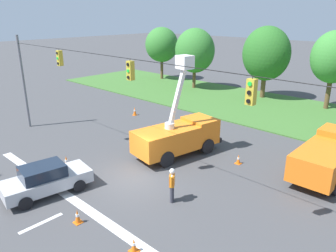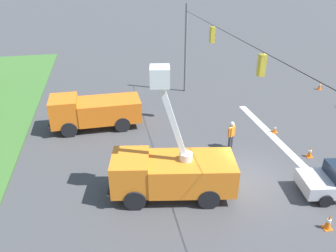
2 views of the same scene
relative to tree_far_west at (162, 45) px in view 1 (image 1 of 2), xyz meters
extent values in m
plane|color=#424244|center=(19.07, -21.56, -4.66)|extent=(200.00, 200.00, 0.00)
cube|color=#3D6B2D|center=(19.07, -3.56, -4.61)|extent=(56.00, 12.00, 0.10)
cube|color=silver|center=(19.07, -25.09, -4.66)|extent=(17.60, 0.50, 0.01)
cube|color=silver|center=(19.07, -27.09, -4.66)|extent=(0.20, 2.00, 0.01)
cylinder|color=slate|center=(6.07, -21.56, -1.06)|extent=(0.20, 0.20, 7.20)
cylinder|color=black|center=(19.07, -21.56, 1.94)|extent=(26.00, 0.03, 0.03)
cylinder|color=black|center=(12.07, -21.56, 1.89)|extent=(0.02, 0.02, 0.10)
cube|color=gold|center=(12.07, -21.56, 1.36)|extent=(0.32, 0.28, 0.96)
cylinder|color=black|center=(12.07, -21.72, 1.68)|extent=(0.16, 0.05, 0.16)
cylinder|color=green|center=(12.07, -21.72, 1.36)|extent=(0.16, 0.05, 0.16)
cylinder|color=black|center=(12.07, -21.72, 1.04)|extent=(0.16, 0.05, 0.16)
cylinder|color=black|center=(18.94, -21.56, 1.89)|extent=(0.02, 0.02, 0.10)
cube|color=gold|center=(18.94, -21.56, 1.36)|extent=(0.32, 0.28, 0.96)
cylinder|color=black|center=(18.94, -21.72, 1.68)|extent=(0.16, 0.05, 0.16)
cylinder|color=green|center=(18.94, -21.72, 1.36)|extent=(0.16, 0.05, 0.16)
cylinder|color=black|center=(18.94, -21.72, 1.04)|extent=(0.16, 0.05, 0.16)
cylinder|color=black|center=(25.68, -21.56, 1.89)|extent=(0.02, 0.02, 0.10)
cube|color=gold|center=(25.68, -21.56, 1.36)|extent=(0.32, 0.28, 0.96)
cylinder|color=green|center=(25.68, -21.72, 1.68)|extent=(0.16, 0.05, 0.16)
cylinder|color=black|center=(25.68, -21.72, 1.36)|extent=(0.16, 0.05, 0.16)
cylinder|color=black|center=(25.68, -21.72, 1.04)|extent=(0.16, 0.05, 0.16)
cylinder|color=brown|center=(0.00, 0.00, -3.29)|extent=(0.38, 0.38, 2.74)
ellipsoid|color=#33752D|center=(0.00, 0.00, 0.01)|extent=(4.56, 4.25, 4.58)
cylinder|color=brown|center=(6.86, -1.44, -3.42)|extent=(0.39, 0.39, 2.48)
ellipsoid|color=#33752D|center=(6.86, -1.44, -0.14)|extent=(4.81, 4.42, 5.16)
cylinder|color=brown|center=(15.22, -0.05, -3.36)|extent=(0.48, 0.48, 2.60)
ellipsoid|color=#286623|center=(15.22, -0.05, 0.07)|extent=(5.00, 4.42, 5.58)
cylinder|color=brown|center=(21.79, 0.12, -3.06)|extent=(0.43, 0.43, 3.21)
ellipsoid|color=#387F33|center=(21.79, 0.12, 0.27)|extent=(4.05, 4.06, 4.78)
cube|color=orange|center=(18.34, -18.40, -3.44)|extent=(2.85, 4.30, 1.44)
cube|color=orange|center=(18.83, -15.60, -3.35)|extent=(2.38, 2.04, 1.62)
cube|color=#1E2838|center=(18.94, -15.01, -3.07)|extent=(1.86, 0.42, 0.73)
cube|color=black|center=(18.99, -14.68, -4.01)|extent=(2.19, 0.54, 0.30)
cylinder|color=black|center=(17.80, -15.65, -4.16)|extent=(0.45, 1.03, 1.00)
cylinder|color=black|center=(19.79, -16.00, -4.16)|extent=(0.45, 1.03, 1.00)
cylinder|color=black|center=(17.22, -18.92, -4.16)|extent=(0.45, 1.03, 1.00)
cylinder|color=black|center=(19.21, -19.27, -4.16)|extent=(0.45, 1.03, 1.00)
cylinder|color=silver|center=(18.39, -18.12, -2.54)|extent=(0.60, 0.60, 0.36)
cube|color=white|center=(18.49, -17.55, -0.85)|extent=(0.48, 1.40, 3.81)
cube|color=white|center=(18.59, -16.98, 1.27)|extent=(1.02, 0.94, 0.80)
cube|color=orange|center=(26.55, -14.95, -3.46)|extent=(2.31, 4.08, 1.40)
cylinder|color=black|center=(25.48, -12.31, -4.16)|extent=(0.30, 1.00, 1.00)
cylinder|color=black|center=(25.53, -15.69, -4.16)|extent=(0.30, 1.00, 1.00)
cylinder|color=black|center=(27.60, -15.66, -4.16)|extent=(0.30, 1.00, 1.00)
cube|color=#B7B7BC|center=(16.88, -25.61, -4.02)|extent=(2.38, 4.51, 0.64)
cube|color=#192333|center=(16.86, -25.76, -3.40)|extent=(1.79, 2.26, 0.60)
cylinder|color=black|center=(16.23, -24.16, -4.34)|extent=(0.29, 0.66, 0.64)
cylinder|color=black|center=(17.93, -24.42, -4.34)|extent=(0.29, 0.66, 0.64)
cylinder|color=black|center=(15.83, -26.80, -4.34)|extent=(0.29, 0.66, 0.64)
cylinder|color=black|center=(17.54, -27.06, -4.34)|extent=(0.29, 0.66, 0.64)
cylinder|color=#383842|center=(22.10, -21.92, -4.24)|extent=(0.18, 0.18, 0.85)
cylinder|color=#383842|center=(21.98, -21.76, -4.24)|extent=(0.18, 0.18, 0.85)
cube|color=orange|center=(22.04, -21.84, -3.51)|extent=(0.43, 0.46, 0.60)
cube|color=silver|center=(22.04, -21.84, -3.51)|extent=(0.31, 0.39, 0.62)
cylinder|color=orange|center=(22.20, -22.06, -3.48)|extent=(0.11, 0.11, 0.55)
cylinder|color=orange|center=(21.88, -21.62, -3.48)|extent=(0.11, 0.11, 0.55)
sphere|color=tan|center=(22.04, -21.84, -3.08)|extent=(0.22, 0.22, 0.22)
sphere|color=white|center=(22.04, -21.84, -3.02)|extent=(0.26, 0.26, 0.26)
cube|color=orange|center=(14.95, -23.42, -4.65)|extent=(0.36, 0.36, 0.03)
cone|color=orange|center=(14.95, -23.42, -4.27)|extent=(0.29, 0.29, 0.72)
cylinder|color=white|center=(14.95, -23.42, -4.24)|extent=(0.18, 0.18, 0.13)
cube|color=orange|center=(23.39, -25.46, -4.65)|extent=(0.36, 0.36, 0.03)
cone|color=orange|center=(23.39, -25.46, -4.35)|extent=(0.23, 0.23, 0.56)
cylinder|color=white|center=(23.39, -25.46, -4.32)|extent=(0.14, 0.14, 0.10)
cube|color=orange|center=(9.95, -13.67, -4.65)|extent=(0.36, 0.36, 0.03)
cone|color=orange|center=(9.95, -13.67, -4.26)|extent=(0.29, 0.29, 0.73)
cylinder|color=white|center=(9.95, -13.67, -4.23)|extent=(0.18, 0.18, 0.13)
cube|color=orange|center=(20.21, -25.95, -4.65)|extent=(0.36, 0.36, 0.03)
cone|color=orange|center=(20.21, -25.95, -4.31)|extent=(0.26, 0.26, 0.64)
cylinder|color=white|center=(20.21, -25.95, -4.28)|extent=(0.16, 0.16, 0.12)
cube|color=orange|center=(22.13, -15.95, -4.65)|extent=(0.36, 0.36, 0.03)
cone|color=orange|center=(22.13, -15.95, -4.34)|extent=(0.23, 0.23, 0.58)
cylinder|color=white|center=(22.13, -15.95, -4.31)|extent=(0.14, 0.14, 0.10)
camera|label=1|loc=(31.47, -32.11, 4.09)|focal=35.00mm
camera|label=2|loc=(6.14, -14.78, 5.40)|focal=35.00mm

